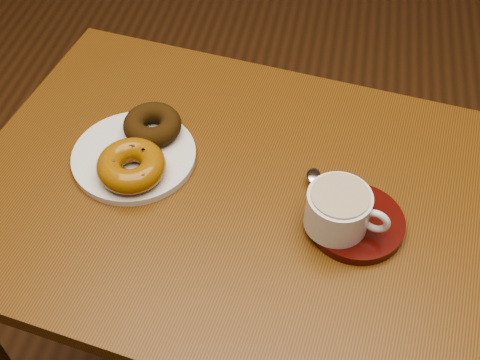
% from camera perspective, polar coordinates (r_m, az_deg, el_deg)
% --- Properties ---
extents(cafe_table, '(0.91, 0.73, 0.78)m').
position_cam_1_polar(cafe_table, '(1.05, -1.07, -5.00)').
color(cafe_table, brown).
rests_on(cafe_table, ground).
extents(donut_plate, '(0.27, 0.27, 0.01)m').
position_cam_1_polar(donut_plate, '(1.01, -10.01, 2.25)').
color(donut_plate, silver).
rests_on(donut_plate, cafe_table).
extents(donut_cinnamon, '(0.10, 0.10, 0.04)m').
position_cam_1_polar(donut_cinnamon, '(1.02, -8.31, 5.20)').
color(donut_cinnamon, '#321F0A').
rests_on(donut_cinnamon, donut_plate).
extents(donut_caramel, '(0.12, 0.12, 0.04)m').
position_cam_1_polar(donut_caramel, '(0.96, -10.27, 1.35)').
color(donut_caramel, '#8F5B0F').
rests_on(donut_caramel, donut_plate).
extents(saucer, '(0.15, 0.15, 0.02)m').
position_cam_1_polar(saucer, '(0.92, 10.93, -3.97)').
color(saucer, '#3D0B08').
rests_on(saucer, cafe_table).
extents(coffee_cup, '(0.12, 0.09, 0.07)m').
position_cam_1_polar(coffee_cup, '(0.88, 9.37, -2.79)').
color(coffee_cup, silver).
rests_on(coffee_cup, saucer).
extents(teaspoon, '(0.02, 0.10, 0.01)m').
position_cam_1_polar(teaspoon, '(0.95, 6.94, 0.02)').
color(teaspoon, silver).
rests_on(teaspoon, saucer).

